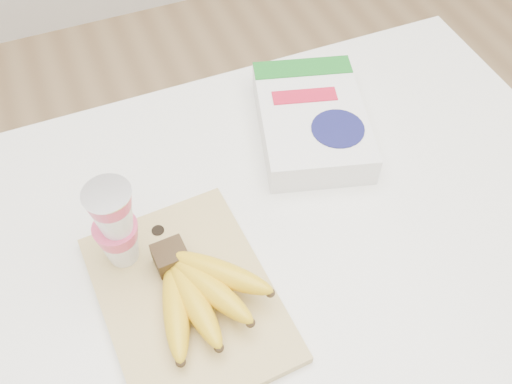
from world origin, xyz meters
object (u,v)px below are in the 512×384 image
yogurt_stack (115,224)px  cereal_box (312,120)px  table (257,353)px  cutting_board (188,297)px  bananas (198,290)px

yogurt_stack → cereal_box: size_ratio=0.51×
table → cutting_board: bearing=-157.8°
table → cutting_board: size_ratio=3.70×
yogurt_stack → cereal_box: (0.38, 0.14, -0.07)m
cereal_box → cutting_board: bearing=-127.0°
yogurt_stack → bananas: bearing=-54.3°
cutting_board → cereal_box: size_ratio=1.05×
bananas → cutting_board: bearing=138.0°
table → bananas: 0.51m
cereal_box → bananas: bearing=-124.1°
table → bananas: size_ratio=6.31×
table → bananas: bearing=-150.2°
table → yogurt_stack: yogurt_stack is taller
table → cutting_board: (-0.13, -0.05, 0.46)m
cutting_board → cereal_box: bearing=33.8°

